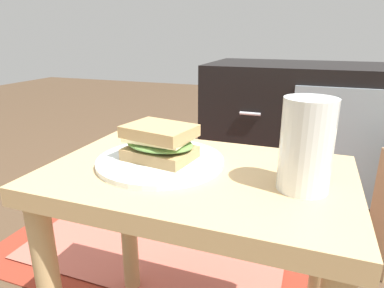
{
  "coord_description": "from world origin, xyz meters",
  "views": [
    {
      "loc": [
        0.19,
        -0.54,
        0.7
      ],
      "look_at": [
        -0.01,
        0.0,
        0.51
      ],
      "focal_mm": 31.26,
      "sensor_mm": 36.0,
      "label": 1
    }
  ],
  "objects_px": {
    "sandwich_front": "(160,142)",
    "beer_glass": "(306,147)",
    "tv_cabinet": "(320,133)",
    "plate": "(160,161)"
  },
  "relations": [
    {
      "from": "sandwich_front",
      "to": "plate",
      "type": "bearing_deg",
      "value": 143.13
    },
    {
      "from": "sandwich_front",
      "to": "beer_glass",
      "type": "relative_size",
      "value": 1.0
    },
    {
      "from": "beer_glass",
      "to": "plate",
      "type": "bearing_deg",
      "value": 174.97
    },
    {
      "from": "tv_cabinet",
      "to": "sandwich_front",
      "type": "height_order",
      "value": "tv_cabinet"
    },
    {
      "from": "sandwich_front",
      "to": "beer_glass",
      "type": "bearing_deg",
      "value": -5.03
    },
    {
      "from": "plate",
      "to": "beer_glass",
      "type": "distance_m",
      "value": 0.27
    },
    {
      "from": "plate",
      "to": "sandwich_front",
      "type": "distance_m",
      "value": 0.04
    },
    {
      "from": "sandwich_front",
      "to": "beer_glass",
      "type": "xyz_separation_m",
      "value": [
        0.26,
        -0.02,
        0.03
      ]
    },
    {
      "from": "tv_cabinet",
      "to": "sandwich_front",
      "type": "distance_m",
      "value": 1.01
    },
    {
      "from": "sandwich_front",
      "to": "beer_glass",
      "type": "distance_m",
      "value": 0.27
    }
  ]
}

